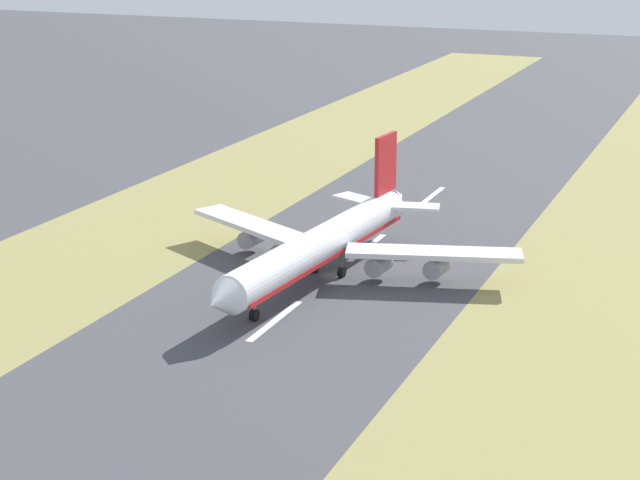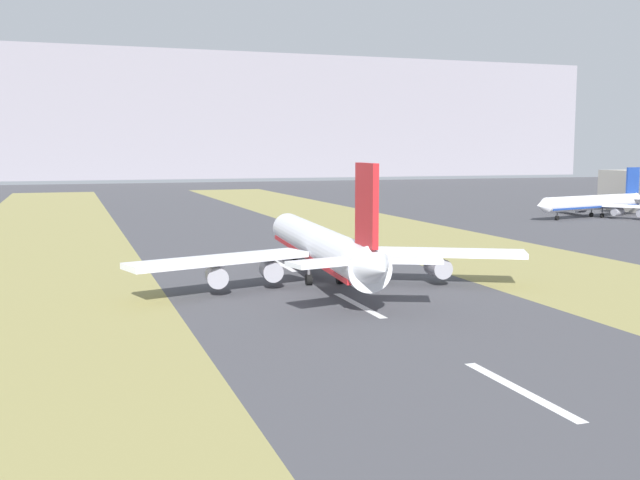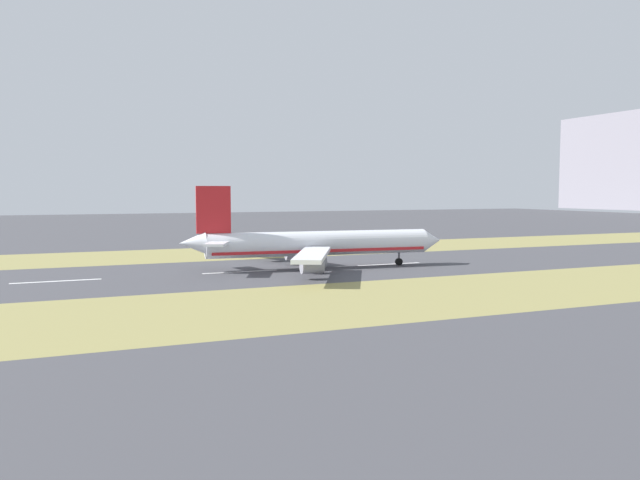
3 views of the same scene
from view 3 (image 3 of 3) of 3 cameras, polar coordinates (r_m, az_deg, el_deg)
The scene contains 7 objects.
ground_plane at distance 153.65m, azimuth -1.20°, elevation -2.61°, with size 800.00×800.00×0.00m, color #424247.
grass_median_west at distance 195.98m, azimuth -6.02°, elevation -1.09°, with size 40.00×600.00×0.01m, color olive.
grass_median_east at distance 113.40m, azimuth 7.17°, elevation -5.19°, with size 40.00×600.00×0.01m, color olive.
centreline_dash_near at distance 143.21m, azimuth -22.96°, elevation -3.49°, with size 1.20×18.00×0.01m, color silver.
centreline_dash_mid at distance 148.36m, azimuth -7.31°, elevation -2.90°, with size 1.20×18.00×0.01m, color silver.
centreline_dash_far at distance 163.44m, azimuth 6.35°, elevation -2.21°, with size 1.20×18.00×0.01m, color silver.
airplane_main_jet at distance 152.68m, azimuth -0.68°, elevation -0.38°, with size 63.88×67.22×20.20m.
Camera 3 is at (141.93, -55.70, 19.06)m, focal length 35.00 mm.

